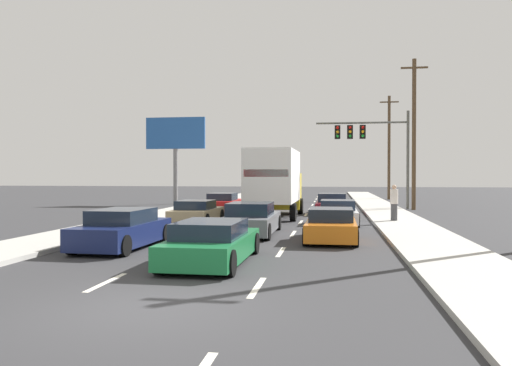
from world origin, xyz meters
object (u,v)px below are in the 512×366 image
at_px(car_navy, 122,230).
at_px(box_truck, 275,180).
at_px(car_orange, 331,226).
at_px(roadside_billboard, 175,141).
at_px(car_maroon, 332,205).
at_px(car_white, 338,213).
at_px(car_tan, 197,213).
at_px(car_green, 212,243).
at_px(car_gray, 251,220).
at_px(utility_pole_far, 389,146).
at_px(car_red, 223,204).
at_px(utility_pole_mid, 414,132).
at_px(traffic_signal_mast, 366,138).
at_px(pedestrian_near_corner, 394,203).

xyz_separation_m(car_navy, box_truck, (3.66, 12.29, 1.51)).
height_order(car_orange, roadside_billboard, roadside_billboard).
bearing_deg(box_truck, car_maroon, 47.76).
relative_size(box_truck, car_white, 1.68).
height_order(car_navy, roadside_billboard, roadside_billboard).
relative_size(car_tan, car_maroon, 0.98).
height_order(car_tan, car_orange, car_orange).
relative_size(car_navy, car_green, 0.97).
bearing_deg(car_orange, car_gray, 154.99).
bearing_deg(utility_pole_far, car_tan, -113.95).
xyz_separation_m(car_navy, car_green, (3.58, -2.38, -0.05)).
bearing_deg(car_maroon, car_navy, -113.33).
bearing_deg(utility_pole_far, car_white, -101.45).
xyz_separation_m(car_green, utility_pole_far, (8.70, 37.47, 4.65)).
height_order(car_red, car_white, car_red).
height_order(car_tan, box_truck, box_truck).
bearing_deg(car_red, utility_pole_mid, 19.80).
relative_size(car_navy, car_maroon, 1.08).
height_order(car_navy, box_truck, box_truck).
height_order(car_red, car_gray, car_gray).
height_order(car_red, car_green, car_red).
height_order(car_red, box_truck, box_truck).
relative_size(car_tan, traffic_signal_mast, 0.59).
bearing_deg(car_navy, car_tan, 87.94).
relative_size(car_gray, roadside_billboard, 0.65).
bearing_deg(pedestrian_near_corner, traffic_signal_mast, 93.75).
bearing_deg(utility_pole_far, box_truck, -110.73).
bearing_deg(traffic_signal_mast, pedestrian_near_corner, -86.25).
xyz_separation_m(car_maroon, car_orange, (-0.02, -12.96, -0.02)).
xyz_separation_m(car_navy, traffic_signal_mast, (9.12, 20.86, 4.43)).
xyz_separation_m(car_tan, car_white, (6.78, 1.27, -0.02)).
relative_size(car_gray, utility_pole_far, 0.46).
height_order(car_tan, utility_pole_mid, utility_pole_mid).
bearing_deg(box_truck, utility_pole_far, 69.27).
distance_m(car_white, car_orange, 6.59).
height_order(box_truck, utility_pole_mid, utility_pole_mid).
bearing_deg(car_green, traffic_signal_mast, 76.60).
xyz_separation_m(car_gray, roadside_billboard, (-9.57, 20.16, 4.59)).
distance_m(car_gray, utility_pole_mid, 18.77).
xyz_separation_m(car_tan, car_orange, (6.48, -5.31, 0.00)).
relative_size(car_white, utility_pole_far, 0.46).
height_order(box_truck, car_maroon, box_truck).
distance_m(car_tan, car_orange, 8.37).
distance_m(utility_pole_mid, roadside_billboard, 18.80).
relative_size(car_tan, car_navy, 0.91).
xyz_separation_m(car_white, roadside_billboard, (-13.05, 15.06, 4.65)).
xyz_separation_m(utility_pole_far, roadside_billboard, (-18.26, -10.66, -0.02)).
relative_size(car_tan, car_green, 0.88).
height_order(car_tan, car_maroon, car_maroon).
bearing_deg(car_green, utility_pole_far, 76.93).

